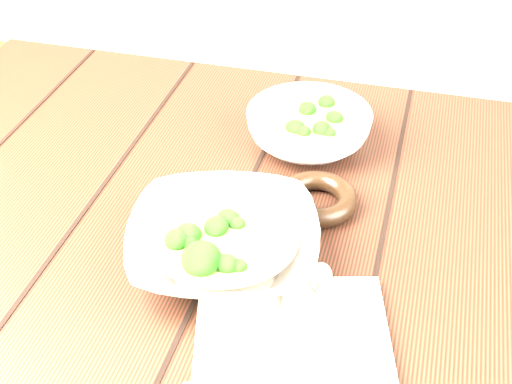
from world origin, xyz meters
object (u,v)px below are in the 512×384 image
(table, at_px, (251,276))
(soup_bowl_back, at_px, (309,128))
(trivet, at_px, (317,199))
(napkin, at_px, (292,336))
(soup_bowl_front, at_px, (224,243))

(table, distance_m, soup_bowl_back, 0.24)
(table, relative_size, trivet, 10.73)
(soup_bowl_back, bearing_deg, trivet, -73.95)
(trivet, height_order, napkin, trivet)
(soup_bowl_back, bearing_deg, table, -102.74)
(table, relative_size, napkin, 5.63)
(soup_bowl_back, xyz_separation_m, napkin, (0.06, -0.39, -0.03))
(soup_bowl_front, bearing_deg, table, 86.42)
(napkin, bearing_deg, trivet, 79.75)
(table, bearing_deg, soup_bowl_back, 77.26)
(trivet, bearing_deg, napkin, -85.25)
(soup_bowl_front, relative_size, trivet, 2.54)
(soup_bowl_front, xyz_separation_m, soup_bowl_back, (0.05, 0.28, 0.00))
(table, height_order, trivet, trivet)
(table, bearing_deg, trivet, 23.25)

